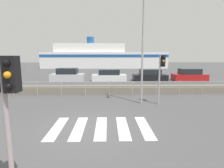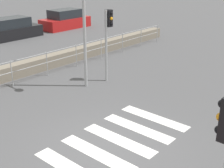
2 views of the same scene
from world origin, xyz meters
name	(u,v)px [view 2 (image 2 of 2)]	position (x,y,z in m)	size (l,w,h in m)	color
ground_plane	(107,147)	(0.00, 0.00, 0.00)	(160.00, 160.00, 0.00)	#4C4C4F
crosswalk	(119,140)	(0.50, 0.00, 0.00)	(4.05, 2.40, 0.01)	silver
traffic_light_far	(108,30)	(3.99, 3.50, 2.18)	(0.34, 0.32, 2.97)	#9EA0A3
parked_car_black	(11,30)	(5.85, 13.90, 0.59)	(3.99, 1.74, 1.38)	black
parked_car_red	(65,20)	(10.66, 13.90, 0.62)	(3.92, 1.74, 1.45)	#B21919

